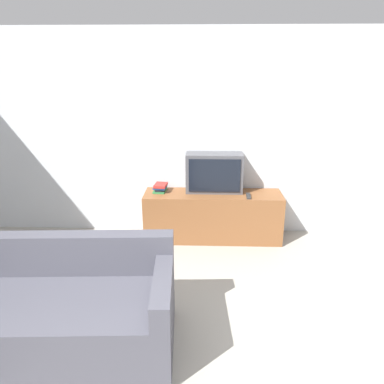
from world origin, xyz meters
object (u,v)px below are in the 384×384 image
at_px(television, 214,173).
at_px(remote_on_stand, 248,196).
at_px(tv_stand, 213,216).
at_px(book_stack, 160,188).
at_px(couch, 49,313).

xyz_separation_m(television, remote_on_stand, (0.42, -0.21, -0.23)).
height_order(tv_stand, remote_on_stand, remote_on_stand).
distance_m(tv_stand, television, 0.56).
xyz_separation_m(book_stack, remote_on_stand, (1.11, -0.17, -0.04)).
relative_size(tv_stand, remote_on_stand, 8.97).
bearing_deg(remote_on_stand, tv_stand, 164.94).
xyz_separation_m(tv_stand, television, (0.01, 0.09, 0.55)).
relative_size(tv_stand, couch, 0.87).
bearing_deg(book_stack, couch, -107.27).
bearing_deg(tv_stand, couch, -123.09).
xyz_separation_m(couch, remote_on_stand, (1.75, 1.91, 0.34)).
distance_m(tv_stand, remote_on_stand, 0.55).
height_order(television, book_stack, television).
height_order(couch, remote_on_stand, couch).
bearing_deg(couch, television, 54.77).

